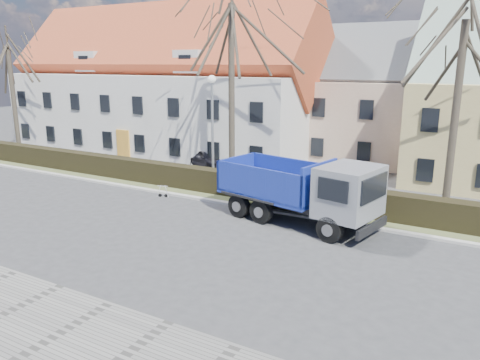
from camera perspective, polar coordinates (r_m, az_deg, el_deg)
The scene contains 13 objects.
ground at distance 20.69m, azimuth -8.15°, elevation -6.23°, with size 120.00×120.00×0.00m, color #363638.
curb_far at distance 24.27m, azimuth -1.56°, elevation -2.84°, with size 80.00×0.30×0.12m, color #B0ACA5.
grass_strip at distance 25.60m, azimuth 0.28°, elevation -1.95°, with size 80.00×3.00×0.10m, color #4D5731.
hedge at distance 25.27m, azimuth 0.06°, elevation -0.76°, with size 60.00×0.90×1.30m, color black.
building_white at distance 40.09m, azimuth -9.34°, elevation 10.55°, with size 26.80×10.80×9.50m, color silver, non-canonical shape.
building_pink at distance 36.31m, azimuth 16.80°, elevation 8.59°, with size 10.80×8.80×8.00m, color tan, non-canonical shape.
tree_0 at distance 41.51m, azimuth -25.97°, elevation 9.73°, with size 7.20×7.20×9.90m, color #362F25, non-canonical shape.
tree_1 at distance 27.59m, azimuth -1.04°, elevation 12.44°, with size 9.20×9.20×12.65m, color #362F25, non-canonical shape.
tree_2 at distance 23.93m, azimuth 24.94°, elevation 8.90°, with size 8.00×8.00×11.00m, color #362F25, non-canonical shape.
dump_truck at distance 21.47m, azimuth 6.43°, elevation -1.05°, with size 7.80×2.90×3.12m, color navy, non-canonical shape.
streetlight at distance 26.79m, azimuth -3.36°, elevation 5.81°, with size 0.51×0.51×6.55m, color gray, non-canonical shape.
cart_frame at distance 25.90m, azimuth -9.86°, elevation -1.26°, with size 0.79×0.45×0.73m, color silver, non-canonical shape.
parked_car_a at distance 32.74m, azimuth -4.12°, elevation 2.72°, with size 1.60×3.97×1.35m, color black.
Camera 1 is at (11.95, -15.29, 7.17)m, focal length 35.00 mm.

